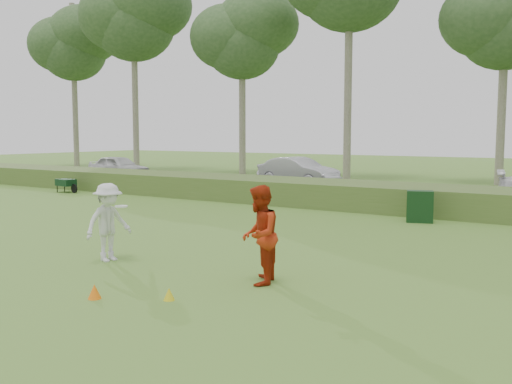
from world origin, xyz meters
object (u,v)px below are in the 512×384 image
Objects in this scene: player_red at (259,235)px; car_left at (119,167)px; utility_cabinet at (420,206)px; player_white at (108,222)px; cone_orange at (95,292)px; cone_yellow at (169,294)px; car_mid at (298,172)px.

player_red reaches higher than car_left.
player_red reaches higher than utility_cabinet.
player_white is 6.88× the size of cone_orange.
player_red is at bearing -78.05° from player_white.
player_red is at bearing -110.76° from utility_cabinet.
player_white is at bearing -133.04° from utility_cabinet.
utility_cabinet is (2.05, 11.02, 0.37)m from cone_orange.
cone_orange is 1.25m from cone_yellow.
cone_yellow is 0.05× the size of car_mid.
car_left is at bearing 135.43° from cone_orange.
cone_orange is at bearing -128.19° from player_white.
utility_cabinet is at bearing -14.71° from player_white.
player_red reaches higher than cone_orange.
player_red is 1.97m from cone_yellow.
car_left is (-19.75, 6.42, 0.26)m from utility_cabinet.
utility_cabinet is 11.95m from car_mid.
cone_yellow is at bearing -146.49° from car_mid.
car_mid is at bearing -78.74° from car_left.
player_red reaches higher than cone_yellow.
player_white is 3.45m from cone_yellow.
player_white is 17.75m from car_mid.
cone_yellow is at bearing -114.28° from utility_cabinet.
player_white is 1.71× the size of utility_cabinet.
player_red is 8.75× the size of cone_yellow.
cone_orange is at bearing -149.99° from car_mid.
car_left is at bearing -149.86° from player_red.
player_white is 9.77m from utility_cabinet.
cone_yellow is 10.47m from utility_cabinet.
player_red is at bearing 51.84° from cone_orange.
cone_orange reaches higher than cone_yellow.
player_red is 7.42× the size of cone_orange.
player_white is at bearing 153.62° from cone_yellow.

